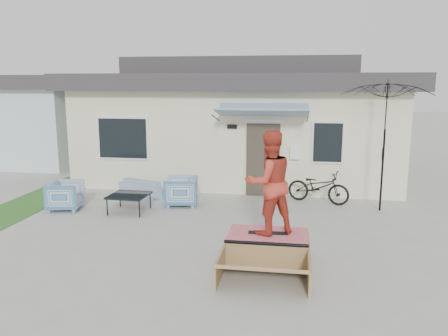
# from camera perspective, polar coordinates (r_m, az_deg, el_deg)

# --- Properties ---
(ground) EXTENTS (90.00, 90.00, 0.00)m
(ground) POSITION_cam_1_polar(r_m,az_deg,el_deg) (9.12, -3.73, -10.11)
(ground) COLOR #A0A099
(ground) RESTS_ON ground
(grass_strip) EXTENTS (1.40, 8.00, 0.01)m
(grass_strip) POSITION_cam_1_polar(r_m,az_deg,el_deg) (12.94, -24.74, -4.75)
(grass_strip) COLOR #2B6123
(grass_strip) RESTS_ON ground
(house) EXTENTS (10.80, 8.49, 4.10)m
(house) POSITION_cam_1_polar(r_m,az_deg,el_deg) (16.45, 2.44, 6.22)
(house) COLOR beige
(house) RESTS_ON ground
(neighbor_house) EXTENTS (8.60, 7.60, 3.50)m
(neighbor_house) POSITION_cam_1_polar(r_m,az_deg,el_deg) (22.17, -25.09, 6.00)
(neighbor_house) COLOR silver
(neighbor_house) RESTS_ON ground
(loveseat) EXTENTS (1.72, 1.09, 0.65)m
(loveseat) POSITION_cam_1_polar(r_m,az_deg,el_deg) (13.38, -9.71, -1.99)
(loveseat) COLOR #296393
(loveseat) RESTS_ON ground
(armchair_left) EXTENTS (0.90, 0.94, 0.83)m
(armchair_left) POSITION_cam_1_polar(r_m,az_deg,el_deg) (12.33, -19.47, -3.12)
(armchair_left) COLOR #296393
(armchair_left) RESTS_ON ground
(armchair_right) EXTENTS (0.89, 0.94, 0.85)m
(armchair_right) POSITION_cam_1_polar(r_m,az_deg,el_deg) (12.10, -5.48, -2.75)
(armchair_right) COLOR #296393
(armchair_right) RESTS_ON ground
(coffee_table) EXTENTS (0.97, 0.97, 0.46)m
(coffee_table) POSITION_cam_1_polar(r_m,az_deg,el_deg) (11.72, -11.89, -4.37)
(coffee_table) COLOR black
(coffee_table) RESTS_ON ground
(bicycle) EXTENTS (1.81, 1.12, 1.09)m
(bicycle) POSITION_cam_1_polar(r_m,az_deg,el_deg) (12.53, 11.85, -1.90)
(bicycle) COLOR black
(bicycle) RESTS_ON ground
(patio_umbrella) EXTENTS (2.53, 2.38, 2.20)m
(patio_umbrella) POSITION_cam_1_polar(r_m,az_deg,el_deg) (11.98, 19.59, 2.98)
(patio_umbrella) COLOR black
(patio_umbrella) RESTS_ON ground
(skate_ramp) EXTENTS (1.47, 1.96, 0.49)m
(skate_ramp) POSITION_cam_1_polar(r_m,az_deg,el_deg) (8.51, 5.54, -9.92)
(skate_ramp) COLOR olive
(skate_ramp) RESTS_ON ground
(skateboard) EXTENTS (0.74, 0.22, 0.05)m
(skateboard) POSITION_cam_1_polar(r_m,az_deg,el_deg) (8.47, 5.60, -8.11)
(skateboard) COLOR black
(skateboard) RESTS_ON skate_ramp
(skater) EXTENTS (1.17, 1.09, 1.91)m
(skater) POSITION_cam_1_polar(r_m,az_deg,el_deg) (8.21, 5.72, -1.64)
(skater) COLOR #BD3B29
(skater) RESTS_ON skateboard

